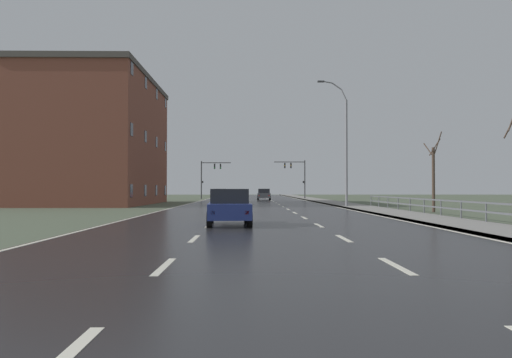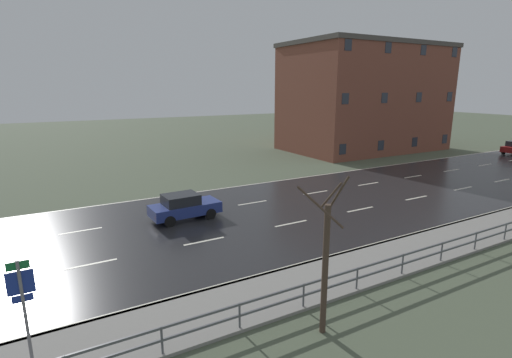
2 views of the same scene
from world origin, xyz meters
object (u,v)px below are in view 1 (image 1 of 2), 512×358
traffic_signal_left (209,173)px  car_near_left (220,195)px  car_far_left (229,207)px  traffic_signal_right (297,172)px  car_far_right (264,194)px  street_lamp_midground (344,145)px  brick_building (94,141)px

traffic_signal_left → car_near_left: traffic_signal_left is taller
car_near_left → car_far_left: (2.85, -41.74, 0.00)m
car_near_left → traffic_signal_right: bearing=45.4°
traffic_signal_right → traffic_signal_left: size_ratio=1.02×
car_far_left → car_far_right: bearing=83.5°
street_lamp_midground → car_far_left: (-8.92, -20.05, -4.45)m
traffic_signal_right → brick_building: 33.74m
traffic_signal_left → car_near_left: (2.45, -12.05, -3.17)m
car_far_left → car_near_left: bearing=91.0°
street_lamp_midground → brick_building: size_ratio=0.55×
car_far_left → brick_building: bearing=114.5°
traffic_signal_left → car_far_left: 54.14m
traffic_signal_right → street_lamp_midground: bearing=-88.8°
traffic_signal_right → traffic_signal_left: bearing=177.6°
traffic_signal_left → car_near_left: size_ratio=1.41×
traffic_signal_right → car_far_left: 53.95m
street_lamp_midground → car_near_left: bearing=118.5°
traffic_signal_right → car_near_left: bearing=-133.9°
street_lamp_midground → brick_building: (-23.81, 8.71, 1.19)m
car_near_left → car_far_left: same height
car_far_left → brick_building: 32.87m
traffic_signal_left → brick_building: (-9.59, -25.03, 2.47)m
car_near_left → brick_building: (-12.04, -12.98, 5.64)m
car_far_left → traffic_signal_left: bearing=92.7°
car_far_left → brick_building: (-14.89, 28.76, 5.64)m
car_far_right → street_lamp_midground: bearing=-75.7°
street_lamp_midground → traffic_signal_right: bearing=91.2°
traffic_signal_right → car_near_left: traffic_signal_right is taller
car_far_right → brick_building: (-17.83, -17.54, 5.64)m
traffic_signal_left → brick_building: 26.92m
street_lamp_midground → traffic_signal_left: size_ratio=1.85×
street_lamp_midground → car_far_right: size_ratio=2.59×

